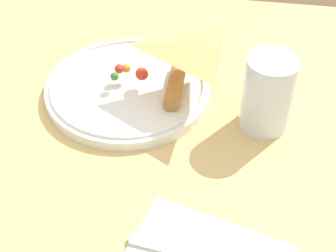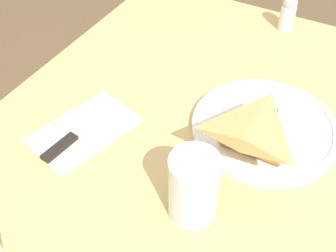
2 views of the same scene
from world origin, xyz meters
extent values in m
cube|color=#DBB770|center=(0.00, 0.00, 0.74)|extent=(0.98, 0.79, 0.03)
cube|color=#382D23|center=(0.44, -0.35, 0.36)|extent=(0.06, 0.06, 0.73)
cylinder|color=white|center=(0.08, -0.08, 0.77)|extent=(0.26, 0.26, 0.02)
torus|color=white|center=(0.08, -0.08, 0.78)|extent=(0.24, 0.24, 0.01)
pyramid|color=#E0B266|center=(0.07, -0.08, 0.78)|extent=(0.13, 0.11, 0.02)
cylinder|color=#B77A3D|center=(0.00, -0.08, 0.79)|extent=(0.02, 0.10, 0.02)
sphere|color=orange|center=(0.08, -0.09, 0.80)|extent=(0.01, 0.01, 0.01)
sphere|color=#388433|center=(0.09, -0.07, 0.80)|extent=(0.01, 0.01, 0.01)
sphere|color=red|center=(0.09, -0.08, 0.80)|extent=(0.01, 0.01, 0.01)
sphere|color=red|center=(0.05, -0.08, 0.80)|extent=(0.02, 0.02, 0.02)
cylinder|color=white|center=(-0.14, -0.04, 0.82)|extent=(0.07, 0.07, 0.12)
cylinder|color=white|center=(-0.14, -0.04, 0.80)|extent=(0.06, 0.06, 0.08)
torus|color=white|center=(-0.14, -0.04, 0.87)|extent=(0.07, 0.07, 0.00)
cube|color=silver|center=(-0.04, 0.20, 0.76)|extent=(0.12, 0.03, 0.00)
ellipsoid|color=silver|center=(0.01, 0.19, 0.76)|extent=(0.02, 0.02, 0.00)
camera|label=1|loc=(-0.08, 0.53, 1.28)|focal=55.00mm
camera|label=2|loc=(-0.47, -0.18, 1.30)|focal=45.00mm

